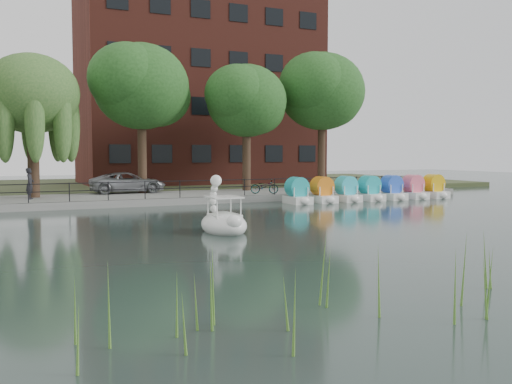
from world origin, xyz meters
TOP-DOWN VIEW (x-y plane):
  - ground_plane at (0.00, 0.00)m, footprint 120.00×120.00m
  - promenade at (0.00, 16.00)m, footprint 40.00×6.00m
  - kerb at (0.00, 13.05)m, footprint 40.00×0.25m
  - land_strip at (0.00, 30.00)m, footprint 60.00×22.00m
  - railing at (0.00, 13.25)m, footprint 32.00×0.05m
  - apartment_building at (7.00, 29.97)m, footprint 20.00×10.07m
  - willow_mid at (-7.50, 17.00)m, footprint 5.32×5.32m
  - broadleaf_center at (-1.00, 18.00)m, footprint 6.00×6.00m
  - broadleaf_right at (6.00, 17.50)m, footprint 5.40×5.40m
  - broadleaf_far at (12.50, 18.50)m, footprint 6.30×6.30m
  - minivan at (-1.84, 18.41)m, footprint 2.60×5.47m
  - bicycle at (5.74, 14.15)m, footprint 1.26×1.81m
  - pedestrian at (-7.78, 15.69)m, footprint 0.64×0.81m
  - swan_boat at (-1.82, 1.88)m, footprint 1.61×2.61m
  - pedal_boat_row at (11.51, 11.12)m, footprint 11.35×1.70m

SIDE VIEW (x-z plane):
  - ground_plane at x=0.00m, z-range 0.00..0.00m
  - land_strip at x=0.00m, z-range 0.00..0.36m
  - promenade at x=0.00m, z-range 0.00..0.40m
  - kerb at x=0.00m, z-range 0.00..0.40m
  - swan_boat at x=-1.82m, z-range -0.59..1.52m
  - pedal_boat_row at x=11.51m, z-range -0.09..1.31m
  - bicycle at x=5.74m, z-range 0.40..1.40m
  - railing at x=0.00m, z-range 0.65..1.65m
  - minivan at x=-1.84m, z-range 0.40..1.91m
  - pedestrian at x=-7.78m, z-range 0.40..2.38m
  - willow_mid at x=-7.50m, z-range 2.17..10.32m
  - broadleaf_right at x=6.00m, z-range 2.22..10.55m
  - broadleaf_center at x=-1.00m, z-range 2.44..11.69m
  - broadleaf_far at x=12.50m, z-range 2.54..12.25m
  - apartment_building at x=7.00m, z-range 0.36..18.36m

